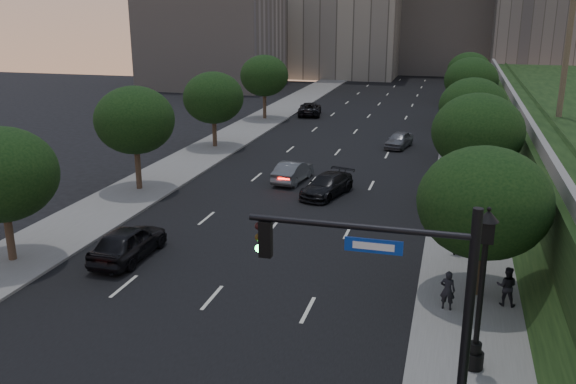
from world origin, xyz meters
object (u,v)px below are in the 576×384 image
(street_lamp, at_px, (480,298))
(sedan_near_right, at_px, (327,185))
(sedan_near_left, at_px, (128,242))
(sedan_far_right, at_px, (399,140))
(sedan_mid_left, at_px, (293,171))
(sedan_far_left, at_px, (310,109))
(traffic_signal_mast, at_px, (419,334))
(pedestrian_a, at_px, (448,290))
(pedestrian_b, at_px, (507,286))
(pedestrian_c, at_px, (458,239))

(street_lamp, height_order, sedan_near_right, street_lamp)
(sedan_near_left, bearing_deg, street_lamp, 161.14)
(sedan_near_right, bearing_deg, sedan_far_right, 94.51)
(sedan_mid_left, bearing_deg, sedan_far_right, -108.48)
(sedan_near_left, height_order, sedan_far_left, sedan_near_left)
(sedan_near_right, height_order, sedan_far_right, sedan_near_right)
(sedan_far_left, bearing_deg, traffic_signal_mast, 96.43)
(street_lamp, height_order, pedestrian_a, street_lamp)
(sedan_near_right, height_order, pedestrian_b, pedestrian_b)
(sedan_near_left, height_order, sedan_near_right, sedan_near_left)
(street_lamp, bearing_deg, pedestrian_b, 75.43)
(sedan_far_left, bearing_deg, pedestrian_b, 103.29)
(sedan_mid_left, bearing_deg, sedan_near_right, 145.12)
(sedan_mid_left, bearing_deg, sedan_far_left, -72.20)
(sedan_near_left, height_order, sedan_mid_left, sedan_near_left)
(traffic_signal_mast, height_order, sedan_far_left, traffic_signal_mast)
(pedestrian_a, bearing_deg, pedestrian_c, -84.57)
(sedan_near_right, xyz_separation_m, pedestrian_a, (7.59, -13.78, 0.26))
(street_lamp, relative_size, pedestrian_a, 3.57)
(pedestrian_b, bearing_deg, traffic_signal_mast, 78.90)
(sedan_near_right, distance_m, pedestrian_b, 16.15)
(sedan_mid_left, distance_m, sedan_far_right, 13.80)
(pedestrian_b, relative_size, pedestrian_c, 1.03)
(sedan_far_right, distance_m, pedestrian_c, 23.68)
(sedan_far_right, bearing_deg, sedan_mid_left, -103.19)
(traffic_signal_mast, distance_m, sedan_far_right, 37.64)
(sedan_mid_left, bearing_deg, pedestrian_a, 129.50)
(street_lamp, height_order, sedan_mid_left, street_lamp)
(traffic_signal_mast, relative_size, sedan_far_left, 1.38)
(traffic_signal_mast, xyz_separation_m, pedestrian_b, (2.90, 9.44, -2.73))
(traffic_signal_mast, xyz_separation_m, sedan_far_left, (-14.85, 51.13, -2.97))
(traffic_signal_mast, bearing_deg, sedan_near_left, 144.06)
(sedan_far_left, bearing_deg, street_lamp, 99.74)
(sedan_mid_left, relative_size, pedestrian_a, 2.73)
(street_lamp, height_order, sedan_near_left, street_lamp)
(street_lamp, relative_size, sedan_mid_left, 1.31)
(street_lamp, height_order, pedestrian_c, street_lamp)
(sedan_near_right, height_order, pedestrian_a, pedestrian_a)
(pedestrian_b, height_order, pedestrian_c, pedestrian_b)
(traffic_signal_mast, distance_m, pedestrian_b, 10.24)
(sedan_mid_left, distance_m, sedan_near_right, 3.86)
(street_lamp, relative_size, sedan_near_left, 1.17)
(traffic_signal_mast, height_order, sedan_far_right, traffic_signal_mast)
(sedan_mid_left, xyz_separation_m, sedan_far_left, (-5.07, 26.28, -0.01))
(pedestrian_a, height_order, pedestrian_b, pedestrian_b)
(sedan_mid_left, bearing_deg, street_lamp, 126.27)
(sedan_near_left, height_order, pedestrian_c, pedestrian_c)
(sedan_far_left, bearing_deg, sedan_near_right, 95.64)
(sedan_near_right, bearing_deg, street_lamp, -48.35)
(traffic_signal_mast, height_order, street_lamp, traffic_signal_mast)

